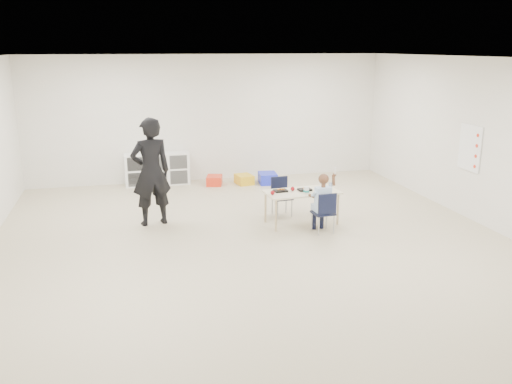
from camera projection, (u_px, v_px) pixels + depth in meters
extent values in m
plane|color=beige|center=(257.00, 247.00, 8.28)|extent=(9.00, 9.00, 0.00)
plane|color=white|center=(257.00, 58.00, 7.55)|extent=(9.00, 9.00, 0.00)
cube|color=white|center=(208.00, 118.00, 12.13)|extent=(8.00, 0.02, 2.80)
cube|color=white|center=(416.00, 283.00, 3.69)|extent=(8.00, 0.02, 2.80)
cube|color=white|center=(494.00, 145.00, 8.84)|extent=(0.02, 9.00, 2.80)
cube|color=#F4E9C3|center=(302.00, 192.00, 9.22)|extent=(1.30, 0.73, 0.03)
cube|color=black|center=(305.00, 190.00, 9.27)|extent=(0.23, 0.18, 0.03)
cube|color=black|center=(281.00, 191.00, 9.19)|extent=(0.23, 0.18, 0.03)
cube|color=white|center=(306.00, 190.00, 9.12)|extent=(0.08, 0.08, 0.10)
ellipsoid|color=#B17D48|center=(320.00, 189.00, 9.22)|extent=(0.09, 0.09, 0.07)
sphere|color=maroon|center=(293.00, 189.00, 9.23)|extent=(0.07, 0.07, 0.07)
sphere|color=maroon|center=(273.00, 193.00, 8.99)|extent=(0.07, 0.07, 0.07)
cube|color=white|center=(157.00, 169.00, 11.92)|extent=(1.40, 0.40, 0.70)
cube|color=white|center=(470.00, 148.00, 9.44)|extent=(0.02, 0.60, 0.80)
imported|color=black|center=(151.00, 172.00, 9.10)|extent=(0.75, 0.57, 1.84)
cube|color=red|center=(214.00, 180.00, 11.94)|extent=(0.42, 0.49, 0.20)
cube|color=gold|center=(244.00, 179.00, 12.02)|extent=(0.40, 0.48, 0.21)
cube|color=#1D29DB|center=(268.00, 178.00, 12.06)|extent=(0.42, 0.52, 0.24)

